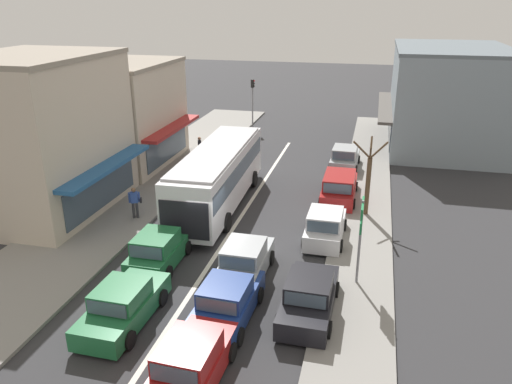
# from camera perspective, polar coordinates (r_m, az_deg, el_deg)

# --- Properties ---
(ground_plane) EXTENTS (140.00, 140.00, 0.00)m
(ground_plane) POSITION_cam_1_polar(r_m,az_deg,el_deg) (22.99, -3.98, -6.23)
(ground_plane) COLOR #2D2D30
(lane_centre_line) EXTENTS (0.20, 28.00, 0.01)m
(lane_centre_line) POSITION_cam_1_polar(r_m,az_deg,el_deg) (26.45, -1.41, -2.33)
(lane_centre_line) COLOR silver
(lane_centre_line) RESTS_ON ground
(sidewalk_left) EXTENTS (5.20, 44.00, 0.14)m
(sidewalk_left) POSITION_cam_1_polar(r_m,az_deg,el_deg) (30.46, -12.90, 0.51)
(sidewalk_left) COLOR gray
(sidewalk_left) RESTS_ON ground
(kerb_right) EXTENTS (2.80, 44.00, 0.12)m
(kerb_right) POSITION_cam_1_polar(r_m,az_deg,el_deg) (27.51, 12.27, -1.75)
(kerb_right) COLOR gray
(kerb_right) RESTS_ON ground
(shopfront_corner_near) EXTENTS (7.41, 8.31, 8.11)m
(shopfront_corner_near) POSITION_cam_1_polar(r_m,az_deg,el_deg) (27.78, -23.50, 5.88)
(shopfront_corner_near) COLOR beige
(shopfront_corner_near) RESTS_ON ground
(shopfront_mid_block) EXTENTS (7.69, 7.95, 6.82)m
(shopfront_mid_block) POSITION_cam_1_polar(r_m,az_deg,el_deg) (34.66, -15.39, 8.56)
(shopfront_mid_block) COLOR beige
(shopfront_mid_block) RESTS_ON ground
(building_right_far) EXTENTS (8.94, 12.89, 7.33)m
(building_right_far) POSITION_cam_1_polar(r_m,az_deg,el_deg) (40.85, 20.93, 10.15)
(building_right_far) COLOR #84939E
(building_right_far) RESTS_ON ground
(city_bus) EXTENTS (2.98, 10.93, 3.23)m
(city_bus) POSITION_cam_1_polar(r_m,az_deg,el_deg) (26.66, -4.38, 2.13)
(city_bus) COLOR silver
(city_bus) RESTS_ON ground
(sedan_queue_far_back) EXTENTS (1.95, 4.23, 1.47)m
(sedan_queue_far_back) POSITION_cam_1_polar(r_m,az_deg,el_deg) (18.31, -14.94, -12.42)
(sedan_queue_far_back) COLOR #1E6638
(sedan_queue_far_back) RESTS_ON ground
(hatchback_behind_bus_near) EXTENTS (1.83, 3.71, 1.54)m
(hatchback_behind_bus_near) POSITION_cam_1_polar(r_m,az_deg,el_deg) (20.33, -1.24, -7.84)
(hatchback_behind_bus_near) COLOR #9EA3A8
(hatchback_behind_bus_near) RESTS_ON ground
(hatchback_adjacent_lane_lead) EXTENTS (1.93, 3.76, 1.54)m
(hatchback_adjacent_lane_lead) POSITION_cam_1_polar(r_m,az_deg,el_deg) (15.46, -7.34, -18.72)
(hatchback_adjacent_lane_lead) COLOR maroon
(hatchback_adjacent_lane_lead) RESTS_ON ground
(hatchback_queue_gap_filler) EXTENTS (1.84, 3.71, 1.54)m
(hatchback_queue_gap_filler) POSITION_cam_1_polar(r_m,az_deg,el_deg) (21.49, -11.06, -6.56)
(hatchback_queue_gap_filler) COLOR #1E6638
(hatchback_queue_gap_filler) RESTS_ON ground
(sedan_adjacent_lane_trail) EXTENTS (2.01, 4.26, 1.47)m
(sedan_adjacent_lane_trail) POSITION_cam_1_polar(r_m,az_deg,el_deg) (17.89, -3.41, -12.51)
(sedan_adjacent_lane_trail) COLOR navy
(sedan_adjacent_lane_trail) RESTS_ON ground
(parked_sedan_kerb_front) EXTENTS (1.94, 4.22, 1.47)m
(parked_sedan_kerb_front) POSITION_cam_1_polar(r_m,az_deg,el_deg) (18.25, 6.07, -11.87)
(parked_sedan_kerb_front) COLOR black
(parked_sedan_kerb_front) RESTS_ON ground
(parked_hatchback_kerb_second) EXTENTS (1.84, 3.71, 1.54)m
(parked_hatchback_kerb_second) POSITION_cam_1_polar(r_m,az_deg,el_deg) (23.40, 7.91, -3.94)
(parked_hatchback_kerb_second) COLOR silver
(parked_hatchback_kerb_second) RESTS_ON ground
(parked_wagon_kerb_third) EXTENTS (1.95, 4.50, 1.58)m
(parked_wagon_kerb_third) POSITION_cam_1_polar(r_m,az_deg,el_deg) (28.19, 9.49, 0.53)
(parked_wagon_kerb_third) COLOR maroon
(parked_wagon_kerb_third) RESTS_ON ground
(parked_hatchback_kerb_rear) EXTENTS (1.91, 3.75, 1.54)m
(parked_hatchback_kerb_rear) POSITION_cam_1_polar(r_m,az_deg,el_deg) (33.50, 10.11, 3.79)
(parked_hatchback_kerb_rear) COLOR #9EA3A8
(parked_hatchback_kerb_rear) RESTS_ON ground
(traffic_light_downstreet) EXTENTS (0.33, 0.24, 4.20)m
(traffic_light_downstreet) POSITION_cam_1_polar(r_m,az_deg,el_deg) (43.28, -0.39, 10.99)
(traffic_light_downstreet) COLOR gray
(traffic_light_downstreet) RESTS_ON ground
(directional_road_sign) EXTENTS (0.10, 1.40, 3.60)m
(directional_road_sign) POSITION_cam_1_polar(r_m,az_deg,el_deg) (19.24, 11.95, -3.45)
(directional_road_sign) COLOR gray
(directional_road_sign) RESTS_ON ground
(street_tree_right) EXTENTS (1.73, 1.73, 4.06)m
(street_tree_right) POSITION_cam_1_polar(r_m,az_deg,el_deg) (25.96, 12.70, 1.36)
(street_tree_right) COLOR brown
(street_tree_right) RESTS_ON ground
(pedestrian_with_handbag_near) EXTENTS (0.64, 0.44, 1.63)m
(pedestrian_with_handbag_near) POSITION_cam_1_polar(r_m,az_deg,el_deg) (25.85, -13.68, -0.99)
(pedestrian_with_handbag_near) COLOR #333338
(pedestrian_with_handbag_near) RESTS_ON sidewalk_left
(pedestrian_browsing_midblock) EXTENTS (0.34, 0.53, 1.63)m
(pedestrian_browsing_midblock) POSITION_cam_1_polar(r_m,az_deg,el_deg) (34.56, -6.46, 5.15)
(pedestrian_browsing_midblock) COLOR #232838
(pedestrian_browsing_midblock) RESTS_ON sidewalk_left
(pedestrian_far_walker) EXTENTS (0.26, 0.57, 1.63)m
(pedestrian_far_walker) POSITION_cam_1_polar(r_m,az_deg,el_deg) (32.13, -6.79, 3.88)
(pedestrian_far_walker) COLOR #333338
(pedestrian_far_walker) RESTS_ON sidewalk_left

